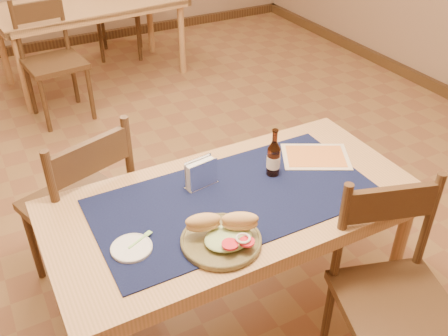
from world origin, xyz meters
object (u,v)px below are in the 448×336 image
main_table (235,214)px  beer_bottle (274,158)px  chair_main_far (83,206)px  chair_main_near (392,294)px  napkin_holder (201,174)px  back_table (89,11)px  sandwich_plate (223,236)px

main_table → beer_bottle: bearing=17.8°
main_table → chair_main_far: (-0.55, 0.57, -0.15)m
chair_main_near → beer_bottle: size_ratio=4.17×
chair_main_far → napkin_holder: (0.46, -0.42, 0.30)m
chair_main_near → napkin_holder: (-0.51, 0.72, 0.32)m
back_table → beer_bottle: (-0.00, -3.14, 0.17)m
chair_main_near → back_table: bearing=92.7°
back_table → sandwich_plate: sandwich_plate is taller
back_table → napkin_holder: bearing=-96.1°
main_table → chair_main_near: chair_main_near is taller
chair_main_far → chair_main_near: 1.49m
back_table → chair_main_near: (0.18, -3.78, -0.17)m
beer_bottle → main_table: bearing=-162.2°
main_table → napkin_holder: (-0.09, 0.15, 0.15)m
main_table → chair_main_far: chair_main_far is taller
main_table → chair_main_near: size_ratio=1.66×
main_table → chair_main_far: 0.80m
chair_main_far → beer_bottle: 0.98m
back_table → chair_main_near: 3.79m
back_table → sandwich_plate: (-0.41, -3.43, 0.12)m
back_table → sandwich_plate: bearing=-96.9°
beer_bottle → napkin_holder: size_ratio=1.49×
chair_main_far → beer_bottle: chair_main_far is taller
chair_main_far → napkin_holder: size_ratio=6.42×
sandwich_plate → napkin_holder: (0.09, 0.37, 0.03)m
back_table → chair_main_far: size_ratio=1.78×
chair_main_far → beer_bottle: (0.78, -0.49, 0.32)m
back_table → napkin_holder: 3.09m
sandwich_plate → back_table: bearing=83.1°
chair_main_near → chair_main_far: bearing=130.3°
beer_bottle → chair_main_far: bearing=148.0°
chair_main_far → sandwich_plate: size_ratio=3.21×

